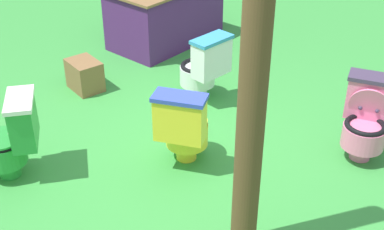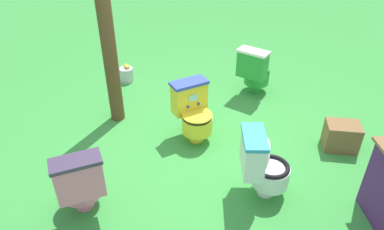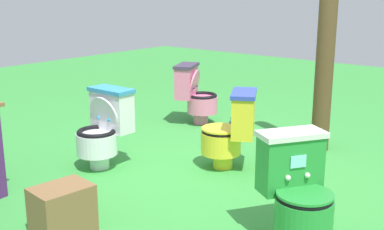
{
  "view_description": "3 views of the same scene",
  "coord_description": "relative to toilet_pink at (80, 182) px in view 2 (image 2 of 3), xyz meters",
  "views": [
    {
      "loc": [
        -2.68,
        -2.86,
        2.74
      ],
      "look_at": [
        0.01,
        -0.09,
        0.42
      ],
      "focal_mm": 49.16,
      "sensor_mm": 36.0,
      "label": 1
    },
    {
      "loc": [
        3.5,
        -0.02,
        2.7
      ],
      "look_at": [
        0.17,
        -0.13,
        0.51
      ],
      "focal_mm": 33.73,
      "sensor_mm": 36.0,
      "label": 2
    },
    {
      "loc": [
        -2.6,
        3.45,
        1.63
      ],
      "look_at": [
        0.38,
        -0.17,
        0.41
      ],
      "focal_mm": 46.33,
      "sensor_mm": 36.0,
      "label": 3
    }
  ],
  "objects": [
    {
      "name": "ground",
      "position": [
        -1.12,
        1.12,
        -0.37
      ],
      "size": [
        14.0,
        14.0,
        0.0
      ],
      "primitive_type": "plane",
      "color": "green"
    },
    {
      "name": "toilet_pink",
      "position": [
        0.0,
        0.0,
        0.0
      ],
      "size": [
        0.61,
        0.57,
        0.73
      ],
      "rotation": [
        0.0,
        0.0,
        1.99
      ],
      "color": "pink",
      "rests_on": "ground"
    },
    {
      "name": "toilet_white",
      "position": [
        -0.3,
        1.7,
        0.0
      ],
      "size": [
        0.44,
        0.5,
        0.73
      ],
      "rotation": [
        0.0,
        0.0,
        0.01
      ],
      "color": "white",
      "rests_on": "ground"
    },
    {
      "name": "toilet_yellow",
      "position": [
        -1.24,
        1.01,
        -0.0
      ],
      "size": [
        0.63,
        0.6,
        0.73
      ],
      "rotation": [
        0.0,
        0.0,
        5.24
      ],
      "color": "yellow",
      "rests_on": "ground"
    },
    {
      "name": "toilet_green",
      "position": [
        -2.36,
        1.86,
        -0.0
      ],
      "size": [
        0.63,
        0.6,
        0.73
      ],
      "rotation": [
        0.0,
        0.0,
        1.01
      ],
      "color": "green",
      "rests_on": "ground"
    },
    {
      "name": "wooden_post",
      "position": [
        -1.64,
        -0.02,
        0.75
      ],
      "size": [
        0.18,
        0.18,
        2.25
      ],
      "primitive_type": "cylinder",
      "color": "brown",
      "rests_on": "ground"
    },
    {
      "name": "small_crate",
      "position": [
        -1.08,
        2.75,
        -0.21
      ],
      "size": [
        0.32,
        0.41,
        0.33
      ],
      "primitive_type": "cube",
      "rotation": [
        0.0,
        0.0,
        4.6
      ],
      "color": "brown",
      "rests_on": "ground"
    },
    {
      "name": "lemon_bucket",
      "position": [
        -2.7,
        -0.09,
        -0.26
      ],
      "size": [
        0.22,
        0.22,
        0.28
      ],
      "color": "#B7B7BF",
      "rests_on": "ground"
    }
  ]
}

